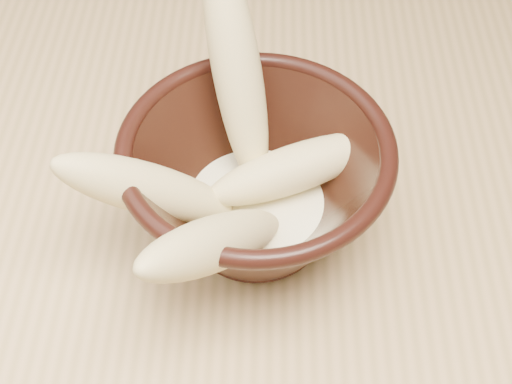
# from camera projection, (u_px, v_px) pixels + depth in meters

# --- Properties ---
(table) EXTENTS (1.20, 0.80, 0.75)m
(table) POSITION_uv_depth(u_px,v_px,m) (71.00, 197.00, 0.69)
(table) COLOR tan
(table) RESTS_ON ground
(bowl) EXTENTS (0.20, 0.20, 0.11)m
(bowl) POSITION_uv_depth(u_px,v_px,m) (256.00, 184.00, 0.52)
(bowl) COLOR black
(bowl) RESTS_ON table
(milk_puddle) EXTENTS (0.11, 0.11, 0.02)m
(milk_puddle) POSITION_uv_depth(u_px,v_px,m) (256.00, 206.00, 0.54)
(milk_puddle) COLOR #FEF7CC
(milk_puddle) RESTS_ON bowl
(banana_upright) EXTENTS (0.08, 0.13, 0.17)m
(banana_upright) POSITION_uv_depth(u_px,v_px,m) (237.00, 70.00, 0.51)
(banana_upright) COLOR #F3D78F
(banana_upright) RESTS_ON bowl
(banana_left) EXTENTS (0.14, 0.07, 0.12)m
(banana_left) POSITION_uv_depth(u_px,v_px,m) (148.00, 189.00, 0.49)
(banana_left) COLOR #F3D78F
(banana_left) RESTS_ON bowl
(banana_across) EXTENTS (0.14, 0.09, 0.05)m
(banana_across) POSITION_uv_depth(u_px,v_px,m) (294.00, 169.00, 0.53)
(banana_across) COLOR #F3D78F
(banana_across) RESTS_ON bowl
(banana_front) EXTENTS (0.12, 0.14, 0.12)m
(banana_front) POSITION_uv_depth(u_px,v_px,m) (216.00, 243.00, 0.46)
(banana_front) COLOR #F3D78F
(banana_front) RESTS_ON bowl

